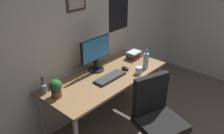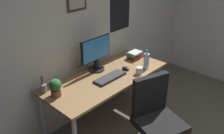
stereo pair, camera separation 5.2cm
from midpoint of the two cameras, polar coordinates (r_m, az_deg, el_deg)
name	(u,v)px [view 2 (the right image)]	position (r m, az deg, el deg)	size (l,w,h in m)	color
wall_back	(89,22)	(3.09, -5.06, 10.68)	(4.40, 0.10, 2.60)	silver
desk	(106,81)	(2.95, -0.91, -3.39)	(1.61, 0.71, 0.75)	#936D47
office_chair	(156,115)	(2.67, 10.87, -11.19)	(0.58, 0.60, 0.95)	black
monitor	(96,52)	(2.95, -3.34, 3.47)	(0.46, 0.20, 0.43)	black
keyboard	(110,77)	(2.85, 0.07, -2.51)	(0.43, 0.15, 0.03)	black
computer_mouse	(126,68)	(3.05, 3.77, -0.35)	(0.06, 0.11, 0.04)	black
water_bottle	(146,61)	(3.08, 8.66, 1.49)	(0.07, 0.07, 0.25)	silver
coffee_mug_near	(139,70)	(2.96, 7.00, -0.83)	(0.12, 0.08, 0.09)	white
potted_plant	(55,87)	(2.54, -12.72, -4.68)	(0.13, 0.13, 0.20)	brown
pen_cup	(43,88)	(2.67, -15.44, -4.74)	(0.07, 0.07, 0.20)	#9EA0A5
book_stack_left	(135,55)	(3.37, 5.89, 2.90)	(0.24, 0.16, 0.10)	#B22D28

